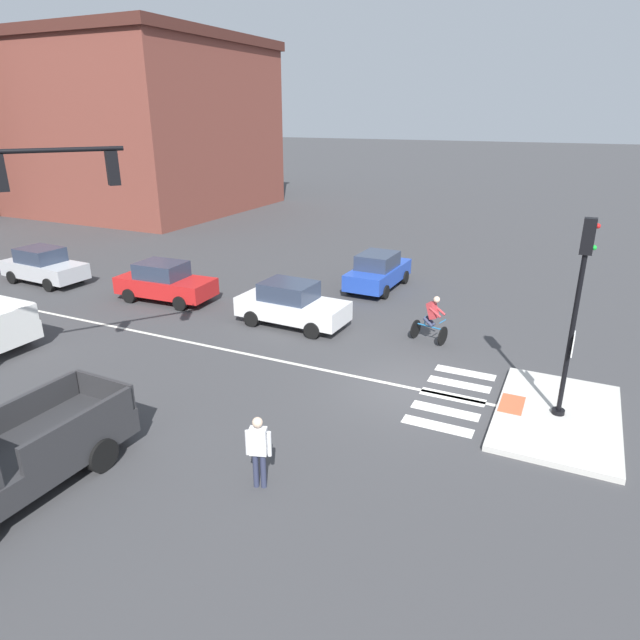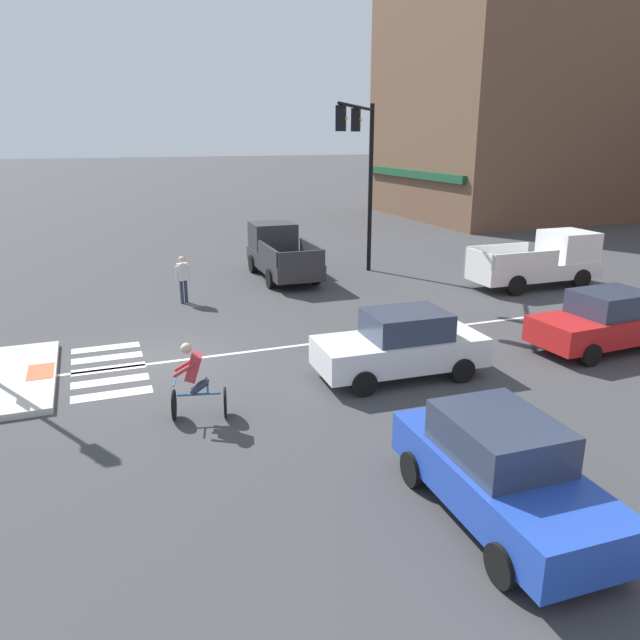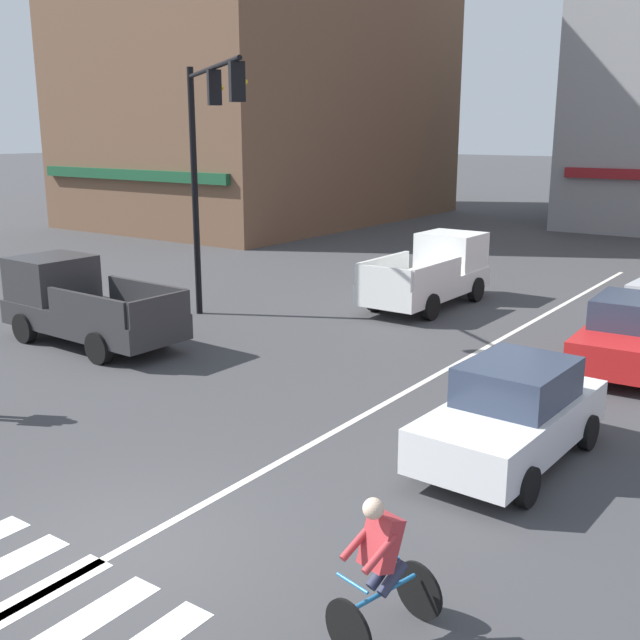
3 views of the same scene
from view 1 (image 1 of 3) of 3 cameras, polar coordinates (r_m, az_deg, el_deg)
The scene contains 17 objects.
ground_plane at distance 16.27m, azimuth 9.30°, elevation -6.94°, with size 300.00×300.00×0.00m, color #3D3D3F.
traffic_island at distance 15.79m, azimuth 23.23°, elevation -9.07°, with size 4.69×2.98×0.15m, color beige.
tactile_pad_front at distance 15.78m, azimuth 19.13°, elevation -8.17°, with size 1.10×0.60×0.01m, color #DB5B38.
signal_pole at distance 14.60m, azimuth 24.95°, elevation 1.66°, with size 0.44×0.38×5.05m.
crosswalk_stripe_a at distance 14.57m, azimuth 11.97°, elevation -10.62°, with size 0.44×1.80×0.01m, color silver.
crosswalk_stripe_b at distance 15.29m, azimuth 12.76°, elevation -9.09°, with size 0.44×1.80×0.01m, color silver.
crosswalk_stripe_c at distance 16.03m, azimuth 13.48°, elevation -7.69°, with size 0.44×1.80×0.01m, color silver.
crosswalk_stripe_d at distance 16.77m, azimuth 14.12°, elevation -6.42°, with size 0.44×1.80×0.01m, color silver.
crosswalk_stripe_e at distance 17.53m, azimuth 14.71°, elevation -5.25°, with size 0.44×1.80×0.01m, color silver.
lane_centre_line at distance 20.98m, azimuth -17.80°, elevation -1.22°, with size 0.14×28.00×0.01m, color silver.
building_corner_left at distance 48.96m, azimuth -18.16°, elevation 18.46°, with size 16.90×17.58×12.86m.
car_white_eastbound_mid at distance 20.45m, azimuth -2.94°, elevation 1.63°, with size 1.97×4.16×1.64m.
car_blue_cross_right at distance 24.92m, azimuth 6.00°, elevation 5.03°, with size 4.15×1.95×1.64m.
car_red_eastbound_far at distance 24.04m, azimuth -15.67°, elevation 3.79°, with size 1.99×4.18×1.64m.
car_silver_eastbound_distant at distance 28.65m, azimuth -26.55°, elevation 5.01°, with size 2.00×4.18×1.64m.
cyclist at distance 19.24m, azimuth 11.42°, elevation 0.19°, with size 0.90×1.21×1.68m.
pedestrian_at_curb_left at distance 11.77m, azimuth -6.34°, elevation -12.84°, with size 0.32×0.53×1.67m.
Camera 1 is at (-13.97, -3.76, 7.44)m, focal length 31.10 mm.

